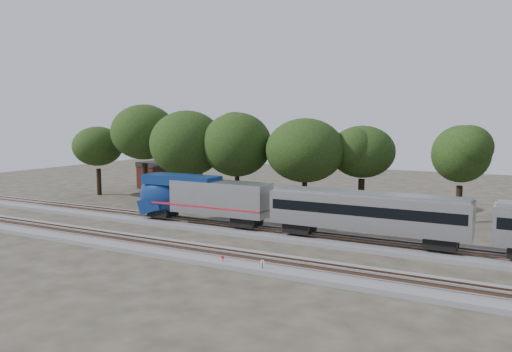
{
  "coord_description": "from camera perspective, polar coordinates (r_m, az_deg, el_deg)",
  "views": [
    {
      "loc": [
        23.4,
        -39.2,
        11.82
      ],
      "look_at": [
        -0.2,
        5.0,
        6.16
      ],
      "focal_mm": 35.0,
      "sensor_mm": 36.0,
      "label": 1
    }
  ],
  "objects": [
    {
      "name": "tree_5",
      "position": [
        66.17,
        12.04,
        2.71
      ],
      "size": [
        7.82,
        7.82,
        11.02
      ],
      "color": "black",
      "rests_on": "ground"
    },
    {
      "name": "tree_2",
      "position": [
        70.53,
        -7.88,
        3.68
      ],
      "size": [
        8.64,
        8.64,
        12.18
      ],
      "color": "black",
      "rests_on": "ground"
    },
    {
      "name": "tree_4",
      "position": [
        63.95,
        5.62,
        2.92
      ],
      "size": [
        8.06,
        8.06,
        11.37
      ],
      "color": "black",
      "rests_on": "ground"
    },
    {
      "name": "track_near",
      "position": [
        43.83,
        -5.38,
        -8.95
      ],
      "size": [
        160.0,
        5.0,
        0.73
      ],
      "color": "slate",
      "rests_on": "ground"
    },
    {
      "name": "switch_stand_red",
      "position": [
        40.99,
        -3.81,
        -9.5
      ],
      "size": [
        0.28,
        0.05,
        0.89
      ],
      "rotation": [
        0.0,
        0.0,
        -0.06
      ],
      "color": "#512D19",
      "rests_on": "ground"
    },
    {
      "name": "tree_0",
      "position": [
        82.08,
        -17.64,
        3.25
      ],
      "size": [
        7.82,
        7.82,
        11.03
      ],
      "color": "black",
      "rests_on": "ground"
    },
    {
      "name": "ground",
      "position": [
        47.16,
        -2.67,
        -8.08
      ],
      "size": [
        160.0,
        160.0,
        0.0
      ],
      "primitive_type": "plane",
      "color": "#383328",
      "rests_on": "ground"
    },
    {
      "name": "switch_stand_white",
      "position": [
        39.04,
        0.73,
        -10.12
      ],
      "size": [
        0.34,
        0.1,
        1.08
      ],
      "rotation": [
        0.0,
        0.0,
        0.21
      ],
      "color": "#512D19",
      "rests_on": "ground"
    },
    {
      "name": "tree_3",
      "position": [
        67.51,
        -2.18,
        3.6
      ],
      "size": [
        8.62,
        8.62,
        12.16
      ],
      "color": "black",
      "rests_on": "ground"
    },
    {
      "name": "tree_1",
      "position": [
        75.53,
        -12.68,
        4.9
      ],
      "size": [
        10.16,
        10.16,
        14.33
      ],
      "color": "black",
      "rests_on": "ground"
    },
    {
      "name": "brick_building",
      "position": [
        86.97,
        -9.87,
        0.08
      ],
      "size": [
        10.58,
        8.24,
        4.62
      ],
      "rotation": [
        0.0,
        0.0,
        -0.16
      ],
      "color": "maroon",
      "rests_on": "ground"
    },
    {
      "name": "track_far",
      "position": [
        52.21,
        0.72,
        -6.41
      ],
      "size": [
        160.0,
        5.0,
        0.73
      ],
      "color": "slate",
      "rests_on": "ground"
    },
    {
      "name": "switch_lever",
      "position": [
        38.75,
        2.8,
        -11.09
      ],
      "size": [
        0.55,
        0.39,
        0.3
      ],
      "primitive_type": "cube",
      "rotation": [
        0.0,
        0.0,
        0.19
      ],
      "color": "#512D19",
      "rests_on": "ground"
    },
    {
      "name": "tree_6",
      "position": [
        61.48,
        22.39,
        2.34
      ],
      "size": [
        8.08,
        8.08,
        11.39
      ],
      "color": "black",
      "rests_on": "ground"
    }
  ]
}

